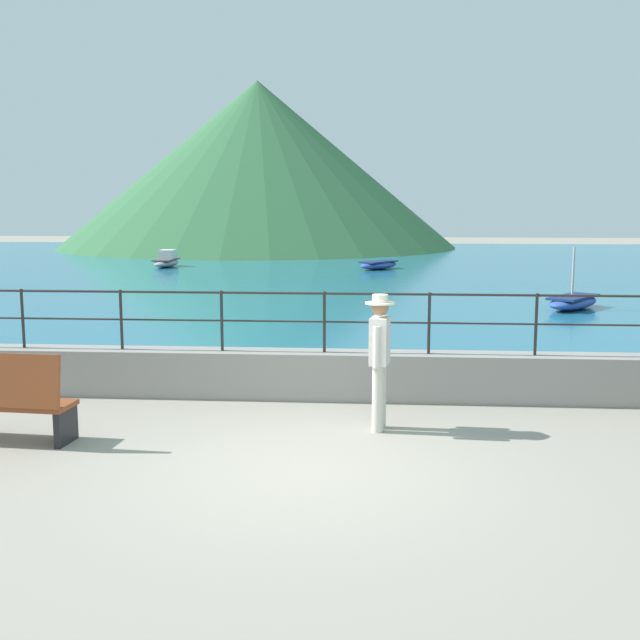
{
  "coord_description": "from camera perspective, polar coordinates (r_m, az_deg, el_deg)",
  "views": [
    {
      "loc": [
        0.79,
        -7.96,
        2.87
      ],
      "look_at": [
        -0.1,
        3.7,
        1.1
      ],
      "focal_mm": 43.13,
      "sensor_mm": 36.0,
      "label": 1
    }
  ],
  "objects": [
    {
      "name": "promenade_wall",
      "position": [
        11.46,
        0.32,
        -4.09
      ],
      "size": [
        20.0,
        0.56,
        0.7
      ],
      "primitive_type": "cube",
      "color": "gray",
      "rests_on": "ground"
    },
    {
      "name": "ground_plane",
      "position": [
        8.49,
        -1.24,
        -11.13
      ],
      "size": [
        120.0,
        120.0,
        0.0
      ],
      "primitive_type": "plane",
      "color": "gray"
    },
    {
      "name": "hill_main",
      "position": [
        51.68,
        -4.6,
        11.38
      ],
      "size": [
        26.08,
        26.08,
        10.81
      ],
      "primitive_type": "cone",
      "color": "#33663D",
      "rests_on": "ground"
    },
    {
      "name": "boat_1",
      "position": [
        35.49,
        -11.32,
        4.32
      ],
      "size": [
        0.97,
        2.32,
        0.76
      ],
      "color": "gray",
      "rests_on": "lake_water"
    },
    {
      "name": "lake_water",
      "position": [
        33.92,
        3.05,
        3.78
      ],
      "size": [
        64.0,
        44.32,
        0.06
      ],
      "primitive_type": "cube",
      "color": "#236B89",
      "rests_on": "ground"
    },
    {
      "name": "person_walking",
      "position": [
        9.75,
        4.44,
        -2.6
      ],
      "size": [
        0.38,
        0.56,
        1.75
      ],
      "color": "beige",
      "rests_on": "ground"
    },
    {
      "name": "boat_0",
      "position": [
        33.61,
        4.37,
        4.11
      ],
      "size": [
        2.11,
        2.38,
        0.36
      ],
      "color": "#2D4C9E",
      "rests_on": "lake_water"
    },
    {
      "name": "railing",
      "position": [
        11.29,
        0.33,
        0.69
      ],
      "size": [
        18.44,
        0.04,
        0.9
      ],
      "color": "#282623",
      "rests_on": "promenade_wall"
    },
    {
      "name": "boat_2",
      "position": [
        21.83,
        18.27,
        1.3
      ],
      "size": [
        2.09,
        2.39,
        1.68
      ],
      "color": "#2D4C9E",
      "rests_on": "lake_water"
    }
  ]
}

